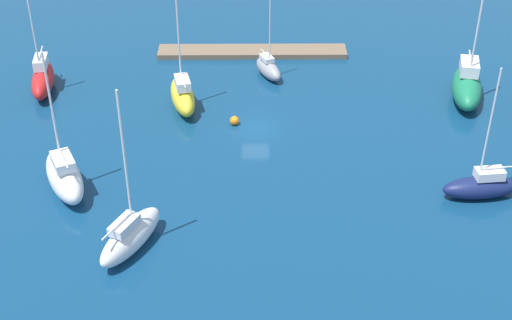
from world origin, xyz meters
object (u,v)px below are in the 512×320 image
Objects in this scene: sailboat_red_off_beacon at (43,79)px; sailboat_yellow_outer_mooring at (183,95)px; sailboat_white_lone_north at (64,176)px; sailboat_navy_near_pier at (482,186)px; mooring_buoy_orange at (234,121)px; sailboat_gray_along_channel at (268,68)px; sailboat_white_lone_south at (130,235)px; pier_dock at (252,52)px; sailboat_green_center_basin at (467,86)px.

sailboat_yellow_outer_mooring is (-13.95, 3.52, 0.04)m from sailboat_red_off_beacon.
sailboat_navy_near_pier is at bearing -116.89° from sailboat_white_lone_north.
sailboat_navy_near_pier is 13.39× the size of mooring_buoy_orange.
sailboat_navy_near_pier is 26.35m from sailboat_gray_along_channel.
sailboat_white_lone_south is at bearing -164.46° from sailboat_white_lone_north.
pier_dock is 15.02m from mooring_buoy_orange.
sailboat_white_lone_north is 16.73m from mooring_buoy_orange.
sailboat_navy_near_pier is 0.88× the size of sailboat_white_lone_south.
sailboat_green_center_basin reaches higher than pier_dock.
sailboat_white_lone_north is 0.94× the size of sailboat_green_center_basin.
mooring_buoy_orange is (3.29, 9.56, -0.51)m from sailboat_gray_along_channel.
sailboat_gray_along_channel is at bearing 91.20° from sailboat_red_off_beacon.
sailboat_navy_near_pier is 28.28m from sailboat_yellow_outer_mooring.
sailboat_white_lone_north reaches higher than mooring_buoy_orange.
sailboat_white_lone_north is 1.34× the size of sailboat_gray_along_channel.
sailboat_white_lone_south is (-11.80, 23.95, -0.10)m from sailboat_red_off_beacon.
sailboat_green_center_basin is (-41.00, 2.10, 0.17)m from sailboat_red_off_beacon.
pier_dock is 1.69× the size of sailboat_white_lone_north.
sailboat_green_center_basin reaches higher than sailboat_white_lone_south.
sailboat_gray_along_channel is at bearing -64.40° from sailboat_yellow_outer_mooring.
sailboat_yellow_outer_mooring is 20.54m from sailboat_white_lone_south.
pier_dock is 13.59m from sailboat_yellow_outer_mooring.
sailboat_yellow_outer_mooring is (24.41, -14.27, 0.38)m from sailboat_navy_near_pier.
sailboat_yellow_outer_mooring reaches higher than sailboat_gray_along_channel.
sailboat_gray_along_channel is (18.87, -5.07, -0.61)m from sailboat_green_center_basin.
sailboat_navy_near_pier reaches higher than pier_dock.
sailboat_green_center_basin is 36.47m from sailboat_white_lone_south.
sailboat_gray_along_channel is (-10.34, -26.92, -0.35)m from sailboat_white_lone_south.
sailboat_green_center_basin reaches higher than sailboat_navy_near_pier.
sailboat_white_lone_north is 9.35m from sailboat_white_lone_south.
sailboat_yellow_outer_mooring reaches higher than pier_dock.
sailboat_green_center_basin is at bearing 50.49° from sailboat_gray_along_channel.
sailboat_white_lone_north is at bearing 59.53° from pier_dock.
pier_dock is 1.67× the size of sailboat_yellow_outer_mooring.
sailboat_yellow_outer_mooring is 14.48× the size of mooring_buoy_orange.
sailboat_white_lone_south is (-6.11, 7.07, -0.25)m from sailboat_white_lone_north.
sailboat_white_lone_north is 0.99× the size of sailboat_yellow_outer_mooring.
pier_dock is 1.81× the size of sailboat_navy_near_pier.
sailboat_yellow_outer_mooring is at bearing -76.06° from sailboat_gray_along_channel.
sailboat_gray_along_channel is (-16.45, -19.85, -0.60)m from sailboat_white_lone_north.
sailboat_yellow_outer_mooring reaches higher than mooring_buoy_orange.
sailboat_green_center_basin is (-20.48, 10.43, 1.27)m from pier_dock.
mooring_buoy_orange is (1.68, 14.92, 0.14)m from pier_dock.
sailboat_white_lone_south is 1.42× the size of sailboat_gray_along_channel.
sailboat_green_center_basin is at bearing 153.02° from pier_dock.
sailboat_red_off_beacon is (5.69, -16.87, -0.15)m from sailboat_white_lone_north.
sailboat_red_off_beacon is at bearing 53.16° from sailboat_white_lone_south.
sailboat_yellow_outer_mooring is 5.86m from mooring_buoy_orange.
sailboat_gray_along_channel is (16.23, -20.76, -0.10)m from sailboat_navy_near_pier.
pier_dock is 5.63m from sailboat_gray_along_channel.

